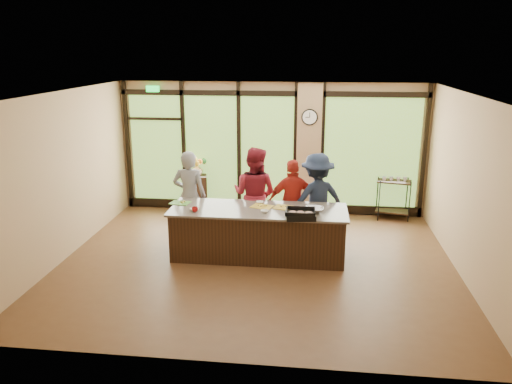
% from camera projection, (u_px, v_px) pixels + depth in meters
% --- Properties ---
extents(floor, '(7.00, 7.00, 0.00)m').
position_uv_depth(floor, '(256.00, 262.00, 8.99)').
color(floor, '#53331D').
rests_on(floor, ground).
extents(ceiling, '(7.00, 7.00, 0.00)m').
position_uv_depth(ceiling, '(257.00, 94.00, 8.15)').
color(ceiling, white).
rests_on(ceiling, back_wall).
extents(back_wall, '(7.00, 0.00, 7.00)m').
position_uv_depth(back_wall, '(272.00, 149.00, 11.43)').
color(back_wall, tan).
rests_on(back_wall, floor).
extents(left_wall, '(0.00, 6.00, 6.00)m').
position_uv_depth(left_wall, '(63.00, 176.00, 8.96)').
color(left_wall, tan).
rests_on(left_wall, floor).
extents(right_wall, '(0.00, 6.00, 6.00)m').
position_uv_depth(right_wall, '(468.00, 189.00, 8.18)').
color(right_wall, tan).
rests_on(right_wall, floor).
extents(window_wall, '(6.90, 0.12, 3.00)m').
position_uv_depth(window_wall, '(278.00, 154.00, 11.40)').
color(window_wall, tan).
rests_on(window_wall, floor).
extents(island_base, '(3.10, 1.00, 0.88)m').
position_uv_depth(island_base, '(258.00, 234.00, 9.15)').
color(island_base, black).
rests_on(island_base, floor).
extents(countertop, '(3.20, 1.10, 0.04)m').
position_uv_depth(countertop, '(258.00, 210.00, 9.02)').
color(countertop, slate).
rests_on(countertop, island_base).
extents(wall_clock, '(0.36, 0.04, 0.36)m').
position_uv_depth(wall_clock, '(310.00, 117.00, 11.00)').
color(wall_clock, black).
rests_on(wall_clock, window_wall).
extents(cook_left, '(0.67, 0.44, 1.81)m').
position_uv_depth(cook_left, '(190.00, 196.00, 9.85)').
color(cook_left, gray).
rests_on(cook_left, floor).
extents(cook_midleft, '(1.10, 0.97, 1.89)m').
position_uv_depth(cook_midleft, '(254.00, 194.00, 9.80)').
color(cook_midleft, maroon).
rests_on(cook_midleft, floor).
extents(cook_midright, '(1.05, 0.59, 1.69)m').
position_uv_depth(cook_midright, '(293.00, 202.00, 9.65)').
color(cook_midright, '#A52319').
rests_on(cook_midright, floor).
extents(cook_right, '(1.33, 1.08, 1.80)m').
position_uv_depth(cook_right, '(317.00, 199.00, 9.67)').
color(cook_right, '#182136').
rests_on(cook_right, floor).
extents(roasting_pan, '(0.55, 0.45, 0.09)m').
position_uv_depth(roasting_pan, '(300.00, 216.00, 8.50)').
color(roasting_pan, black).
rests_on(roasting_pan, countertop).
extents(mixing_bowl, '(0.36, 0.36, 0.08)m').
position_uv_depth(mixing_bowl, '(314.00, 210.00, 8.84)').
color(mixing_bowl, silver).
rests_on(mixing_bowl, countertop).
extents(cutting_board_left, '(0.39, 0.32, 0.01)m').
position_uv_depth(cutting_board_left, '(180.00, 203.00, 9.34)').
color(cutting_board_left, '#519737').
rests_on(cutting_board_left, countertop).
extents(cutting_board_center, '(0.45, 0.39, 0.01)m').
position_uv_depth(cutting_board_center, '(262.00, 207.00, 9.13)').
color(cutting_board_center, gold).
rests_on(cutting_board_center, countertop).
extents(cutting_board_right, '(0.47, 0.40, 0.01)m').
position_uv_depth(cutting_board_right, '(286.00, 208.00, 9.07)').
color(cutting_board_right, gold).
rests_on(cutting_board_right, countertop).
extents(prep_bowl_near, '(0.21, 0.21, 0.05)m').
position_uv_depth(prep_bowl_near, '(194.00, 209.00, 8.90)').
color(prep_bowl_near, white).
rests_on(prep_bowl_near, countertop).
extents(prep_bowl_mid, '(0.18, 0.18, 0.04)m').
position_uv_depth(prep_bowl_mid, '(264.00, 211.00, 8.81)').
color(prep_bowl_mid, white).
rests_on(prep_bowl_mid, countertop).
extents(prep_bowl_far, '(0.15, 0.15, 0.03)m').
position_uv_depth(prep_bowl_far, '(260.00, 202.00, 9.33)').
color(prep_bowl_far, white).
rests_on(prep_bowl_far, countertop).
extents(red_ramekin, '(0.14, 0.14, 0.09)m').
position_uv_depth(red_ramekin, '(195.00, 209.00, 8.84)').
color(red_ramekin, '#9D100F').
rests_on(red_ramekin, countertop).
extents(flower_stand, '(0.53, 0.53, 0.88)m').
position_uv_depth(flower_stand, '(198.00, 194.00, 11.68)').
color(flower_stand, black).
rests_on(flower_stand, floor).
extents(flower_vase, '(0.35, 0.35, 0.28)m').
position_uv_depth(flower_vase, '(197.00, 170.00, 11.52)').
color(flower_vase, '#9A7B54').
rests_on(flower_vase, flower_stand).
extents(bar_cart, '(0.79, 0.56, 0.98)m').
position_uv_depth(bar_cart, '(393.00, 194.00, 11.14)').
color(bar_cart, black).
rests_on(bar_cart, floor).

